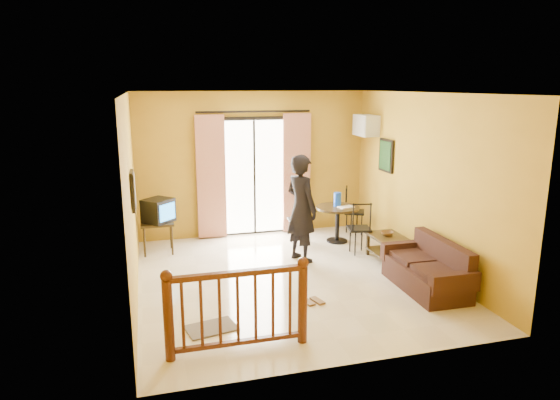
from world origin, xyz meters
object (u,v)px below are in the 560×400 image
object	(u,v)px
coffee_table	(390,246)
sofa	(429,271)
dining_table	(338,214)
standing_person	(301,208)
television	(158,211)

from	to	relation	value
coffee_table	sofa	xyz separation A→B (m)	(-0.00, -1.19, -0.01)
dining_table	sofa	bearing A→B (deg)	-79.66
coffee_table	standing_person	bearing A→B (deg)	161.74
television	coffee_table	world-z (taller)	television
coffee_table	sofa	size ratio (longest dim) A/B	0.62
television	coffee_table	distance (m)	4.04
television	dining_table	xyz separation A→B (m)	(3.27, -0.23, -0.23)
television	dining_table	distance (m)	3.28
television	sofa	xyz separation A→B (m)	(3.71, -2.69, -0.50)
dining_table	sofa	xyz separation A→B (m)	(0.45, -2.46, -0.26)
sofa	standing_person	bearing A→B (deg)	131.47
television	standing_person	distance (m)	2.52
television	sofa	bearing A→B (deg)	-80.52
sofa	dining_table	bearing A→B (deg)	101.18
sofa	standing_person	xyz separation A→B (m)	(-1.42, 1.66, 0.63)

